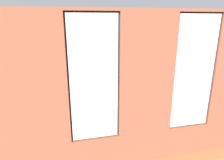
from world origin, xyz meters
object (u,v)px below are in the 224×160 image
object	(u,v)px
coffee_table	(102,94)
tv_flatscreen	(29,80)
remote_silver	(105,94)
remote_black	(91,95)
potted_plant_between_couches	(176,110)
potted_plant_beside_window_right	(44,126)
table_plant_small	(111,87)
potted_plant_corner_near_left	(152,65)
potted_plant_by_left_couch	(145,80)
couch_by_window	(118,131)
candle_jar	(102,92)
couch_left	(170,90)
media_console	(31,100)
cup_ceramic	(97,91)

from	to	relation	value
coffee_table	tv_flatscreen	size ratio (longest dim) A/B	1.16
remote_silver	remote_black	bearing A→B (deg)	49.74
tv_flatscreen	potted_plant_between_couches	size ratio (longest dim) A/B	0.87
remote_black	potted_plant_beside_window_right	bearing A→B (deg)	117.97
table_plant_small	potted_plant_corner_near_left	xyz separation A→B (m)	(-2.35, -1.71, 0.31)
remote_silver	potted_plant_beside_window_right	distance (m)	2.95
remote_black	potted_plant_between_couches	xyz separation A→B (m)	(-1.83, 2.17, 0.26)
table_plant_small	potted_plant_by_left_couch	world-z (taller)	table_plant_small
potted_plant_beside_window_right	couch_by_window	bearing A→B (deg)	-175.80
remote_silver	potted_plant_beside_window_right	world-z (taller)	potted_plant_beside_window_right
tv_flatscreen	remote_silver	bearing A→B (deg)	171.72
tv_flatscreen	potted_plant_beside_window_right	world-z (taller)	potted_plant_beside_window_right
table_plant_small	remote_black	size ratio (longest dim) A/B	1.55
couch_by_window	remote_silver	distance (m)	2.23
remote_silver	potted_plant_corner_near_left	xyz separation A→B (m)	(-2.61, -1.97, 0.44)
tv_flatscreen	potted_plant_by_left_couch	xyz separation A→B (m)	(-4.47, -1.08, -0.63)
potted_plant_between_couches	table_plant_small	bearing A→B (deg)	-65.58
coffee_table	potted_plant_corner_near_left	world-z (taller)	potted_plant_corner_near_left
table_plant_small	candle_jar	bearing A→B (deg)	22.13
table_plant_small	potted_plant_by_left_couch	distance (m)	2.16
potted_plant_by_left_couch	potted_plant_beside_window_right	distance (m)	5.38
candle_jar	potted_plant_beside_window_right	bearing A→B (deg)	55.96
couch_left	media_console	bearing A→B (deg)	-88.78
remote_silver	potted_plant_by_left_couch	bearing A→B (deg)	-95.36
potted_plant_beside_window_right	cup_ceramic	bearing A→B (deg)	-120.44
cup_ceramic	potted_plant_corner_near_left	distance (m)	3.38
potted_plant_by_left_couch	potted_plant_beside_window_right	bearing A→B (deg)	44.72
potted_plant_by_left_couch	potted_plant_corner_near_left	size ratio (longest dim) A/B	0.39
tv_flatscreen	potted_plant_between_couches	bearing A→B (deg)	146.20
table_plant_small	potted_plant_between_couches	size ratio (longest dim) A/B	0.21
potted_plant_beside_window_right	media_console	bearing A→B (deg)	-76.37
coffee_table	potted_plant_corner_near_left	xyz separation A→B (m)	(-2.70, -1.85, 0.50)
remote_silver	couch_by_window	bearing A→B (deg)	136.09
cup_ceramic	couch_left	bearing A→B (deg)	175.90
potted_plant_beside_window_right	couch_left	bearing A→B (deg)	-150.64
cup_ceramic	potted_plant_between_couches	world-z (taller)	potted_plant_between_couches
cup_ceramic	potted_plant_beside_window_right	xyz separation A→B (m)	(1.51, 2.56, 0.28)
candle_jar	potted_plant_by_left_couch	xyz separation A→B (m)	(-2.15, -1.31, -0.11)
table_plant_small	tv_flatscreen	world-z (taller)	tv_flatscreen
cup_ceramic	remote_silver	size ratio (longest dim) A/B	0.53
media_console	tv_flatscreen	bearing A→B (deg)	-90.00
remote_silver	potted_plant_by_left_couch	distance (m)	2.51
couch_left	cup_ceramic	distance (m)	2.72
table_plant_small	potted_plant_between_couches	xyz separation A→B (m)	(-1.10, 2.43, 0.13)
tv_flatscreen	couch_left	bearing A→B (deg)	176.19
table_plant_small	media_console	xyz separation A→B (m)	(2.66, -0.09, -0.26)
couch_by_window	remote_black	distance (m)	2.25
remote_black	remote_silver	xyz separation A→B (m)	(-0.47, 0.00, 0.00)
potted_plant_between_couches	potted_plant_corner_near_left	bearing A→B (deg)	-106.78
tv_flatscreen	potted_plant_between_couches	xyz separation A→B (m)	(-3.77, 2.52, -0.30)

